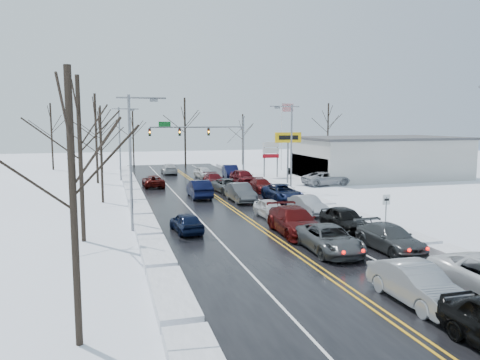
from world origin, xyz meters
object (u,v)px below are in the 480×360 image
object	(u,v)px
oncoming_car_0	(199,198)
tires_plus_sign	(288,141)
traffic_signal_mast	(208,135)
flagpole	(283,131)
dealership_building	(379,157)

from	to	relation	value
oncoming_car_0	tires_plus_sign	bearing A→B (deg)	-147.14
traffic_signal_mast	flagpole	xyz separation A→B (m)	(11.72, 2.01, 0.45)
traffic_signal_mast	tires_plus_sign	distance (m)	13.92
traffic_signal_mast	flagpole	distance (m)	11.90
traffic_signal_mast	tires_plus_sign	xyz separation A→B (m)	(7.05, -12.00, -0.49)
flagpole	oncoming_car_0	size ratio (longest dim) A/B	1.92
flagpole	tires_plus_sign	bearing A→B (deg)	-108.44
tires_plus_sign	oncoming_car_0	size ratio (longest dim) A/B	1.15
tires_plus_sign	flagpole	distance (m)	14.79
tires_plus_sign	traffic_signal_mast	bearing A→B (deg)	120.46
traffic_signal_mast	flagpole	world-z (taller)	flagpole
traffic_signal_mast	oncoming_car_0	world-z (taller)	traffic_signal_mast
dealership_building	oncoming_car_0	xyz separation A→B (m)	(-25.58, -9.67, -2.66)
traffic_signal_mast	oncoming_car_0	bearing A→B (deg)	-104.41
tires_plus_sign	flagpole	bearing A→B (deg)	71.56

